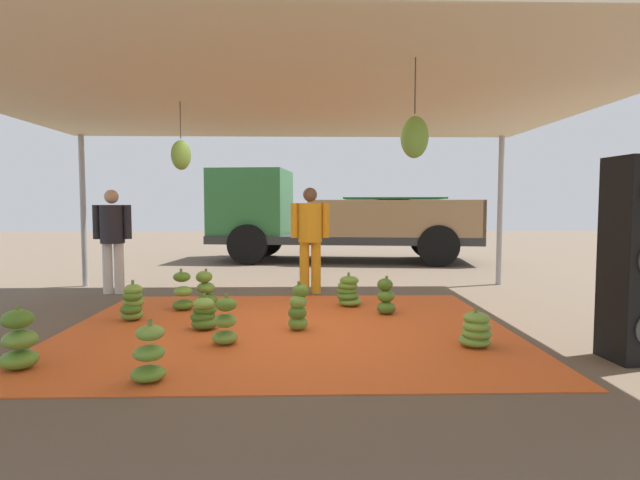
{
  "coord_description": "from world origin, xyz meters",
  "views": [
    {
      "loc": [
        0.23,
        -5.98,
        1.48
      ],
      "look_at": [
        0.45,
        2.17,
        0.91
      ],
      "focal_mm": 28.54,
      "sensor_mm": 36.0,
      "label": 1
    }
  ],
  "objects_px": {
    "banana_bunch_4": "(19,342)",
    "banana_bunch_5": "(386,298)",
    "banana_bunch_6": "(206,290)",
    "cargo_truck_main": "(330,216)",
    "banana_bunch_7": "(132,303)",
    "speaker_stack": "(638,259)",
    "banana_bunch_8": "(149,356)",
    "banana_bunch_1": "(183,293)",
    "banana_bunch_10": "(204,314)",
    "banana_bunch_0": "(476,331)",
    "banana_bunch_9": "(225,323)",
    "worker_0": "(310,232)",
    "worker_1": "(112,233)",
    "banana_bunch_2": "(298,309)",
    "banana_bunch_3": "(348,292)"
  },
  "relations": [
    {
      "from": "banana_bunch_4",
      "to": "banana_bunch_5",
      "type": "bearing_deg",
      "value": 31.54
    },
    {
      "from": "banana_bunch_6",
      "to": "cargo_truck_main",
      "type": "bearing_deg",
      "value": 70.96
    },
    {
      "from": "banana_bunch_7",
      "to": "speaker_stack",
      "type": "distance_m",
      "value": 5.66
    },
    {
      "from": "banana_bunch_5",
      "to": "banana_bunch_8",
      "type": "bearing_deg",
      "value": -132.92
    },
    {
      "from": "banana_bunch_1",
      "to": "banana_bunch_4",
      "type": "relative_size",
      "value": 1.0
    },
    {
      "from": "banana_bunch_10",
      "to": "speaker_stack",
      "type": "distance_m",
      "value": 4.59
    },
    {
      "from": "banana_bunch_7",
      "to": "banana_bunch_1",
      "type": "bearing_deg",
      "value": 53.3
    },
    {
      "from": "banana_bunch_0",
      "to": "banana_bunch_8",
      "type": "xyz_separation_m",
      "value": [
        -3.07,
        -0.95,
        0.05
      ]
    },
    {
      "from": "banana_bunch_1",
      "to": "banana_bunch_9",
      "type": "xyz_separation_m",
      "value": [
        0.88,
        -1.8,
        -0.01
      ]
    },
    {
      "from": "banana_bunch_9",
      "to": "speaker_stack",
      "type": "height_order",
      "value": "speaker_stack"
    },
    {
      "from": "banana_bunch_7",
      "to": "banana_bunch_8",
      "type": "xyz_separation_m",
      "value": [
        0.9,
        -2.24,
        -0.0
      ]
    },
    {
      "from": "banana_bunch_10",
      "to": "worker_0",
      "type": "distance_m",
      "value": 2.92
    },
    {
      "from": "banana_bunch_5",
      "to": "worker_1",
      "type": "relative_size",
      "value": 0.3
    },
    {
      "from": "speaker_stack",
      "to": "cargo_truck_main",
      "type": "bearing_deg",
      "value": 105.95
    },
    {
      "from": "cargo_truck_main",
      "to": "banana_bunch_7",
      "type": "bearing_deg",
      "value": -112.01
    },
    {
      "from": "banana_bunch_5",
      "to": "banana_bunch_7",
      "type": "height_order",
      "value": "banana_bunch_7"
    },
    {
      "from": "banana_bunch_4",
      "to": "banana_bunch_8",
      "type": "xyz_separation_m",
      "value": [
        1.25,
        -0.33,
        -0.03
      ]
    },
    {
      "from": "banana_bunch_1",
      "to": "speaker_stack",
      "type": "bearing_deg",
      "value": -26.35
    },
    {
      "from": "banana_bunch_1",
      "to": "cargo_truck_main",
      "type": "distance_m",
      "value": 6.84
    },
    {
      "from": "banana_bunch_8",
      "to": "cargo_truck_main",
      "type": "relative_size",
      "value": 0.07
    },
    {
      "from": "banana_bunch_9",
      "to": "speaker_stack",
      "type": "bearing_deg",
      "value": -8.69
    },
    {
      "from": "banana_bunch_1",
      "to": "worker_1",
      "type": "xyz_separation_m",
      "value": [
        -1.48,
        1.41,
        0.76
      ]
    },
    {
      "from": "banana_bunch_2",
      "to": "banana_bunch_4",
      "type": "height_order",
      "value": "banana_bunch_4"
    },
    {
      "from": "banana_bunch_5",
      "to": "banana_bunch_2",
      "type": "bearing_deg",
      "value": -143.59
    },
    {
      "from": "banana_bunch_2",
      "to": "banana_bunch_4",
      "type": "relative_size",
      "value": 1.0
    },
    {
      "from": "banana_bunch_2",
      "to": "banana_bunch_5",
      "type": "height_order",
      "value": "banana_bunch_2"
    },
    {
      "from": "banana_bunch_3",
      "to": "banana_bunch_2",
      "type": "bearing_deg",
      "value": -116.5
    },
    {
      "from": "banana_bunch_6",
      "to": "speaker_stack",
      "type": "distance_m",
      "value": 5.38
    },
    {
      "from": "banana_bunch_10",
      "to": "banana_bunch_8",
      "type": "bearing_deg",
      "value": -93.22
    },
    {
      "from": "worker_1",
      "to": "banana_bunch_3",
      "type": "bearing_deg",
      "value": -17.26
    },
    {
      "from": "banana_bunch_5",
      "to": "banana_bunch_8",
      "type": "xyz_separation_m",
      "value": [
        -2.38,
        -2.56,
        -0.01
      ]
    },
    {
      "from": "worker_0",
      "to": "banana_bunch_5",
      "type": "bearing_deg",
      "value": -59.32
    },
    {
      "from": "banana_bunch_2",
      "to": "cargo_truck_main",
      "type": "xyz_separation_m",
      "value": [
        0.71,
        7.54,
        0.92
      ]
    },
    {
      "from": "banana_bunch_2",
      "to": "banana_bunch_6",
      "type": "height_order",
      "value": "banana_bunch_2"
    },
    {
      "from": "banana_bunch_2",
      "to": "banana_bunch_3",
      "type": "xyz_separation_m",
      "value": [
        0.7,
        1.41,
        -0.05
      ]
    },
    {
      "from": "banana_bunch_8",
      "to": "banana_bunch_10",
      "type": "bearing_deg",
      "value": 86.78
    },
    {
      "from": "banana_bunch_6",
      "to": "banana_bunch_9",
      "type": "xyz_separation_m",
      "value": [
        0.61,
        -2.1,
        -0.0
      ]
    },
    {
      "from": "banana_bunch_1",
      "to": "worker_1",
      "type": "relative_size",
      "value": 0.34
    },
    {
      "from": "banana_bunch_2",
      "to": "banana_bunch_4",
      "type": "bearing_deg",
      "value": -150.94
    },
    {
      "from": "banana_bunch_6",
      "to": "worker_1",
      "type": "height_order",
      "value": "worker_1"
    },
    {
      "from": "worker_1",
      "to": "banana_bunch_0",
      "type": "bearing_deg",
      "value": -33.99
    },
    {
      "from": "banana_bunch_3",
      "to": "banana_bunch_7",
      "type": "xyz_separation_m",
      "value": [
        -2.82,
        -0.87,
        0.01
      ]
    },
    {
      "from": "banana_bunch_3",
      "to": "banana_bunch_0",
      "type": "bearing_deg",
      "value": -62.04
    },
    {
      "from": "speaker_stack",
      "to": "banana_bunch_1",
      "type": "bearing_deg",
      "value": 153.65
    },
    {
      "from": "banana_bunch_6",
      "to": "speaker_stack",
      "type": "bearing_deg",
      "value": -30.57
    },
    {
      "from": "banana_bunch_3",
      "to": "banana_bunch_5",
      "type": "height_order",
      "value": "banana_bunch_5"
    },
    {
      "from": "banana_bunch_4",
      "to": "worker_1",
      "type": "bearing_deg",
      "value": 99.34
    },
    {
      "from": "banana_bunch_0",
      "to": "cargo_truck_main",
      "type": "bearing_deg",
      "value": 97.8
    },
    {
      "from": "banana_bunch_7",
      "to": "banana_bunch_10",
      "type": "distance_m",
      "value": 1.11
    },
    {
      "from": "banana_bunch_0",
      "to": "banana_bunch_6",
      "type": "relative_size",
      "value": 0.86
    }
  ]
}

